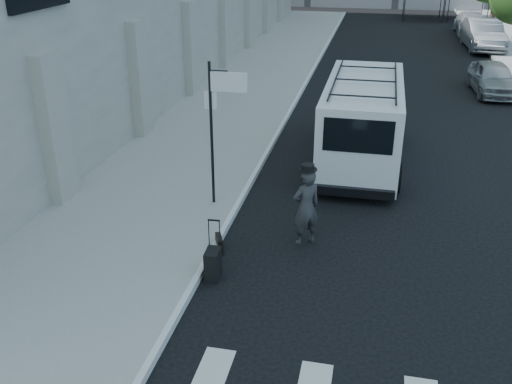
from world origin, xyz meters
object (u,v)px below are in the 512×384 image
at_px(cargo_van, 363,120).
at_px(parked_car_a, 493,78).
at_px(businessman, 306,207).
at_px(briefcase, 219,244).
at_px(parked_car_b, 483,34).
at_px(suitcase, 213,264).
at_px(parked_car_c, 471,24).

height_order(cargo_van, parked_car_a, cargo_van).
bearing_deg(businessman, briefcase, -13.59).
relative_size(briefcase, cargo_van, 0.07).
distance_m(parked_car_a, parked_car_b, 10.22).
bearing_deg(suitcase, businessman, 45.04).
distance_m(businessman, cargo_van, 5.44).
distance_m(briefcase, parked_car_c, 31.73).
xyz_separation_m(briefcase, parked_car_c, (8.70, 30.51, 0.51)).
bearing_deg(cargo_van, parked_car_a, 60.64).
height_order(suitcase, parked_car_c, parked_car_c).
distance_m(briefcase, parked_car_b, 26.63).
bearing_deg(parked_car_a, cargo_van, -123.63).
bearing_deg(parked_car_b, suitcase, -110.91).
distance_m(cargo_van, parked_car_a, 10.26).
height_order(businessman, suitcase, businessman).
height_order(suitcase, cargo_van, cargo_van).
height_order(parked_car_a, parked_car_c, parked_car_c).
relative_size(briefcase, parked_car_a, 0.11).
relative_size(briefcase, suitcase, 0.36).
height_order(briefcase, suitcase, suitcase).
xyz_separation_m(briefcase, cargo_van, (2.70, 6.06, 1.08)).
xyz_separation_m(cargo_van, parked_car_b, (6.00, 19.09, -0.40)).
height_order(businessman, cargo_van, cargo_van).
bearing_deg(businessman, parked_car_c, -138.78).
height_order(briefcase, parked_car_c, parked_car_c).
xyz_separation_m(businessman, suitcase, (-1.59, -1.78, -0.56)).
xyz_separation_m(briefcase, parked_car_a, (7.74, 14.98, 0.50)).
relative_size(cargo_van, parked_car_a, 1.66).
bearing_deg(parked_car_c, parked_car_b, -89.91).
bearing_deg(suitcase, cargo_van, 67.35).
relative_size(suitcase, cargo_van, 0.19).
bearing_deg(cargo_van, parked_car_b, 72.68).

